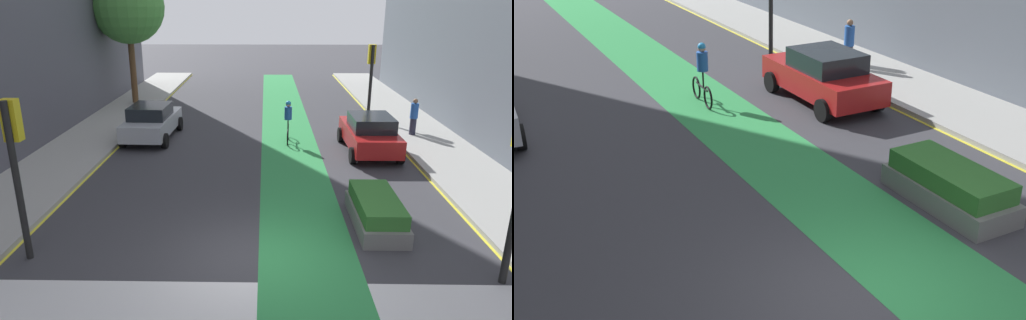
# 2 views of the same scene
# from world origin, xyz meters

# --- Properties ---
(ground_plane) EXTENTS (120.00, 120.00, 0.00)m
(ground_plane) POSITION_xyz_m (0.00, 0.00, 0.00)
(ground_plane) COLOR #38383D
(bike_lane_paint) EXTENTS (2.40, 60.00, 0.01)m
(bike_lane_paint) POSITION_xyz_m (1.32, 0.00, 0.00)
(bike_lane_paint) COLOR #2D8C47
(bike_lane_paint) RESTS_ON ground_plane
(crosswalk_band) EXTENTS (12.00, 1.80, 0.01)m
(crosswalk_band) POSITION_xyz_m (0.00, -2.00, 0.00)
(crosswalk_band) COLOR silver
(crosswalk_band) RESTS_ON ground_plane
(curb_stripe_left) EXTENTS (0.16, 60.00, 0.01)m
(curb_stripe_left) POSITION_xyz_m (-6.00, 0.00, 0.01)
(curb_stripe_left) COLOR yellow
(curb_stripe_left) RESTS_ON ground_plane
(curb_stripe_right) EXTENTS (0.16, 60.00, 0.01)m
(curb_stripe_right) POSITION_xyz_m (6.00, 0.00, 0.01)
(curb_stripe_right) COLOR yellow
(curb_stripe_right) RESTS_ON ground_plane
(traffic_signal_near_left) EXTENTS (0.35, 0.52, 3.83)m
(traffic_signal_near_left) POSITION_xyz_m (-5.38, -0.02, 2.70)
(traffic_signal_near_left) COLOR black
(traffic_signal_near_left) RESTS_ON ground_plane
(traffic_signal_far_right) EXTENTS (0.35, 0.52, 3.86)m
(traffic_signal_far_right) POSITION_xyz_m (5.58, 13.86, 2.72)
(traffic_signal_far_right) COLOR black
(traffic_signal_far_right) RESTS_ON ground_plane
(car_red_right_far) EXTENTS (2.05, 4.21, 1.57)m
(car_red_right_far) POSITION_xyz_m (4.51, 8.43, 0.80)
(car_red_right_far) COLOR #A51919
(car_red_right_far) RESTS_ON ground_plane
(car_silver_left_far) EXTENTS (2.15, 4.26, 1.57)m
(car_silver_left_far) POSITION_xyz_m (-4.80, 10.30, 0.80)
(car_silver_left_far) COLOR #B2B7BF
(car_silver_left_far) RESTS_ON ground_plane
(cyclist_in_lane) EXTENTS (0.32, 1.73, 1.86)m
(cyclist_in_lane) POSITION_xyz_m (1.26, 9.83, 0.97)
(cyclist_in_lane) COLOR black
(cyclist_in_lane) RESTS_ON ground_plane
(pedestrian_sidewalk_right_a) EXTENTS (0.34, 0.34, 1.64)m
(pedestrian_sidewalk_right_a) POSITION_xyz_m (6.95, 10.68, 0.98)
(pedestrian_sidewalk_right_a) COLOR #262638
(pedestrian_sidewalk_right_a) RESTS_ON sidewalk_right
(street_tree_near) EXTENTS (4.11, 4.11, 7.52)m
(street_tree_near) POSITION_xyz_m (-7.52, 17.61, 5.58)
(street_tree_near) COLOR brown
(street_tree_near) RESTS_ON sidewalk_left
(median_planter) EXTENTS (1.22, 2.87, 0.85)m
(median_planter) POSITION_xyz_m (3.32, 1.78, 0.40)
(median_planter) COLOR slate
(median_planter) RESTS_ON ground_plane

